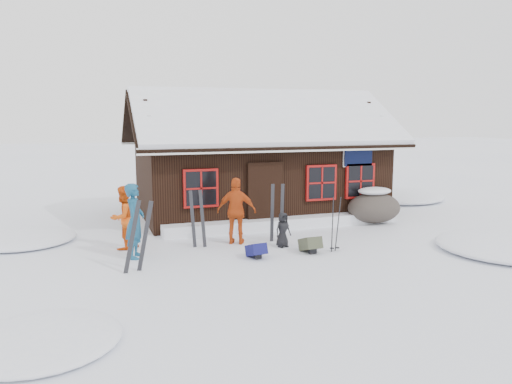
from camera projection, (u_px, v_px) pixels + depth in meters
ground at (264, 251)px, 12.88m from camera, size 120.00×120.00×0.00m
mountain_hut at (257, 169)px, 17.79m from camera, size 8.90×6.09×4.42m
snow_drift at (285, 223)px, 15.44m from camera, size 7.60×0.60×0.35m
snow_mounds at (295, 231)px, 15.15m from camera, size 20.60×13.20×0.48m
skier_teal at (135, 221)px, 12.09m from camera, size 0.63×0.77×1.84m
skier_orange_left at (124, 218)px, 12.93m from camera, size 1.03×1.00×1.66m
skier_orange_right at (237, 211)px, 13.45m from camera, size 1.15×0.86×1.81m
skier_crouched at (283, 230)px, 13.18m from camera, size 0.51×0.39×0.93m
boulder at (374, 207)px, 16.19m from camera, size 1.79×1.34×1.05m
ski_pair_left at (139, 237)px, 11.00m from camera, size 0.70×0.28×1.66m
ski_pair_mid at (198, 220)px, 13.11m from camera, size 0.45×0.10×1.58m
ski_pair_right at (277, 214)px, 13.75m from camera, size 0.39×0.12×1.66m
ski_poles at (335, 225)px, 12.73m from camera, size 0.26×0.13×1.45m
backpack_blue at (256, 252)px, 12.19m from camera, size 0.44×0.54×0.27m
backpack_olive at (310, 247)px, 12.67m from camera, size 0.45×0.58×0.30m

